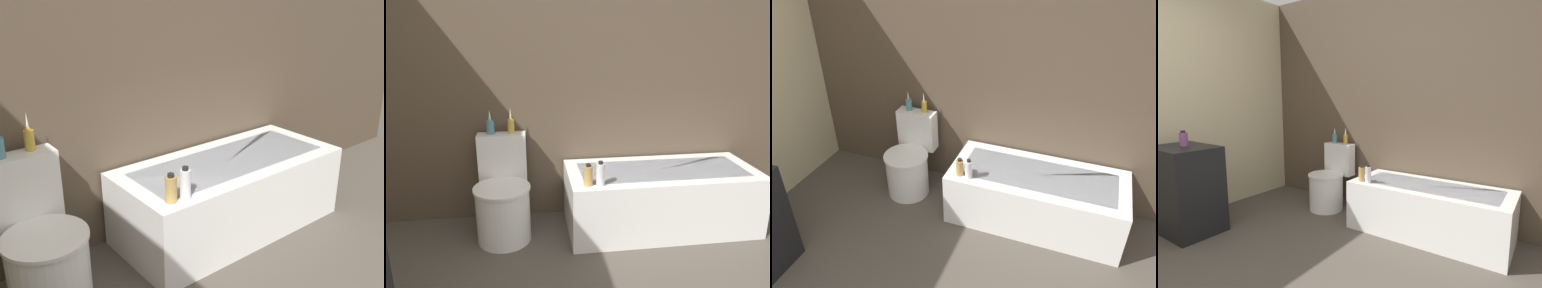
% 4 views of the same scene
% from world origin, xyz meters
% --- Properties ---
extents(wall_back_tiled, '(6.40, 0.06, 2.60)m').
position_xyz_m(wall_back_tiled, '(0.00, 2.34, 1.30)').
color(wall_back_tiled, brown).
rests_on(wall_back_tiled, ground_plane).
extents(bathtub, '(1.50, 0.66, 0.49)m').
position_xyz_m(bathtub, '(0.74, 1.96, 0.25)').
color(bathtub, white).
rests_on(bathtub, ground).
extents(toilet, '(0.42, 0.55, 0.77)m').
position_xyz_m(toilet, '(-0.51, 1.97, 0.30)').
color(toilet, white).
rests_on(toilet, ground).
extents(vase_gold, '(0.06, 0.06, 0.20)m').
position_xyz_m(vase_gold, '(-0.59, 2.19, 0.84)').
color(vase_gold, teal).
rests_on(vase_gold, toilet).
extents(vase_silver, '(0.05, 0.05, 0.20)m').
position_xyz_m(vase_silver, '(-0.43, 2.20, 0.84)').
color(vase_silver, gold).
rests_on(vase_silver, toilet).
extents(shampoo_bottle_tall, '(0.06, 0.06, 0.16)m').
position_xyz_m(shampoo_bottle_tall, '(0.11, 1.73, 0.57)').
color(shampoo_bottle_tall, tan).
rests_on(shampoo_bottle_tall, bathtub).
extents(shampoo_bottle_short, '(0.06, 0.06, 0.18)m').
position_xyz_m(shampoo_bottle_short, '(0.20, 1.72, 0.58)').
color(shampoo_bottle_short, silver).
rests_on(shampoo_bottle_short, bathtub).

